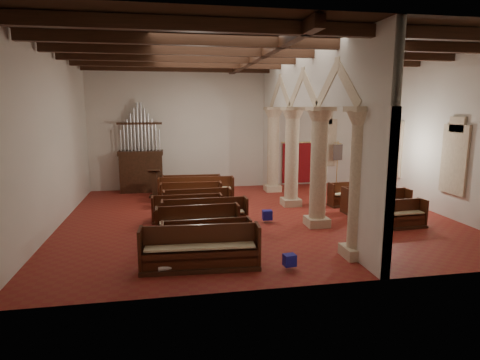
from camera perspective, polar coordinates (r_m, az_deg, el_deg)
name	(u,v)px	position (r m, az deg, el deg)	size (l,w,h in m)	color
floor	(257,217)	(15.12, 2.38, -5.25)	(14.00, 14.00, 0.00)	maroon
ceiling	(258,51)	(14.71, 2.56, 17.90)	(14.00, 14.00, 0.00)	black
wall_back	(231,128)	(20.50, -1.23, 7.34)	(14.00, 0.02, 6.00)	beige
wall_front	(318,156)	(8.88, 10.99, 3.36)	(14.00, 0.02, 6.00)	beige
wall_left	(52,139)	(14.76, -25.23, 5.24)	(0.02, 12.00, 6.00)	beige
wall_right	(431,134)	(17.53, 25.53, 5.86)	(0.02, 12.00, 6.00)	beige
ceiling_beams	(258,56)	(14.68, 2.56, 17.21)	(13.80, 11.80, 0.30)	#3E2014
arcade	(305,121)	(15.08, 9.24, 8.31)	(0.90, 11.90, 6.00)	beige
window_right_a	(455,159)	(16.39, 28.29, 2.59)	(0.03, 1.00, 2.20)	#39806A
window_right_b	(394,149)	(19.66, 21.08, 4.20)	(0.03, 1.00, 2.20)	#39806A
window_back	(324,143)	(21.88, 11.88, 5.21)	(1.00, 0.03, 2.20)	#39806A
pipe_organ	(141,164)	(19.94, -13.87, 2.26)	(2.10, 0.85, 4.40)	#3E2014
lectern	(155,185)	(18.64, -12.05, -0.76)	(0.57, 0.58, 1.33)	#341B10
dossal_curtain	(297,163)	(21.42, 8.11, 2.44)	(1.80, 0.07, 2.17)	maroon
processional_banner	(337,170)	(21.74, 13.62, 1.36)	(0.53, 0.67, 2.31)	#3E2014
hymnal_box_a	(290,260)	(10.38, 7.06, -11.23)	(0.30, 0.24, 0.30)	#191593
hymnal_box_b	(222,233)	(12.41, -2.56, -7.58)	(0.28, 0.23, 0.28)	#163E9C
hymnal_box_c	(267,215)	(14.36, 3.89, -4.99)	(0.34, 0.28, 0.34)	navy
tube_heater_a	(180,266)	(10.28, -8.51, -12.02)	(0.11, 0.11, 1.08)	white
tube_heater_b	(179,242)	(12.04, -8.73, -8.66)	(0.09, 0.09, 0.89)	white
nave_pew_0	(200,255)	(10.36, -5.66, -10.55)	(3.05, 0.90, 1.11)	#3E2014
nave_pew_1	(207,242)	(11.41, -4.73, -8.83)	(2.51, 0.69, 0.95)	#3E2014
nave_pew_2	(198,227)	(12.73, -5.99, -6.71)	(2.63, 0.77, 1.02)	#3E2014
nave_pew_3	(205,219)	(13.64, -4.99, -5.53)	(2.90, 0.74, 1.02)	#3E2014
nave_pew_4	(187,213)	(14.62, -7.49, -4.61)	(2.52, 0.65, 0.95)	#3E2014
nave_pew_5	(198,207)	(15.34, -6.06, -3.80)	(2.58, 0.78, 1.00)	#3E2014
nave_pew_6	(191,198)	(16.76, -6.93, -2.62)	(2.54, 0.75, 0.99)	#3E2014
nave_pew_7	(196,193)	(17.59, -6.23, -1.92)	(3.31, 0.92, 1.06)	#3E2014
nave_pew_8	(192,190)	(18.57, -6.90, -1.35)	(2.67, 0.77, 0.99)	#3E2014
aisle_pew_0	(400,218)	(14.75, 21.75, -5.10)	(1.85, 0.74, 0.95)	#3E2014
aisle_pew_1	(381,208)	(15.83, 19.36, -3.77)	(2.16, 0.85, 1.07)	#3E2014
aisle_pew_2	(364,204)	(16.41, 17.22, -3.22)	(1.76, 0.78, 1.02)	#3E2014
aisle_pew_3	(351,198)	(17.38, 15.56, -2.46)	(1.96, 0.78, 0.98)	#3E2014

